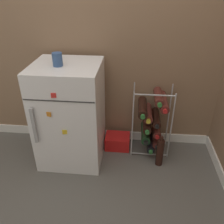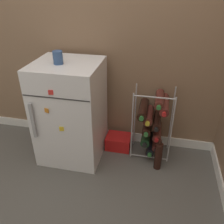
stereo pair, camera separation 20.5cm
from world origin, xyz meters
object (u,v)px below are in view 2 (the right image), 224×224
(wine_rack, at_px, (153,123))
(fridge_top_cup, at_px, (58,58))
(loose_bottle_floor, at_px, (158,156))
(mini_fridge, at_px, (71,112))
(soda_box, at_px, (118,142))

(wine_rack, distance_m, fridge_top_cup, 0.97)
(fridge_top_cup, distance_m, loose_bottle_floor, 1.15)
(mini_fridge, height_order, soda_box, mini_fridge)
(fridge_top_cup, bearing_deg, loose_bottle_floor, -0.86)
(mini_fridge, xyz_separation_m, wine_rack, (0.70, 0.15, -0.11))
(mini_fridge, xyz_separation_m, fridge_top_cup, (-0.04, -0.04, 0.49))
(soda_box, distance_m, fridge_top_cup, 0.99)
(loose_bottle_floor, bearing_deg, fridge_top_cup, 179.14)
(soda_box, bearing_deg, loose_bottle_floor, -28.57)
(soda_box, height_order, fridge_top_cup, fridge_top_cup)
(mini_fridge, bearing_deg, soda_box, 21.94)
(mini_fridge, distance_m, loose_bottle_floor, 0.84)
(mini_fridge, relative_size, soda_box, 3.78)
(mini_fridge, relative_size, fridge_top_cup, 8.89)
(loose_bottle_floor, bearing_deg, soda_box, 151.43)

